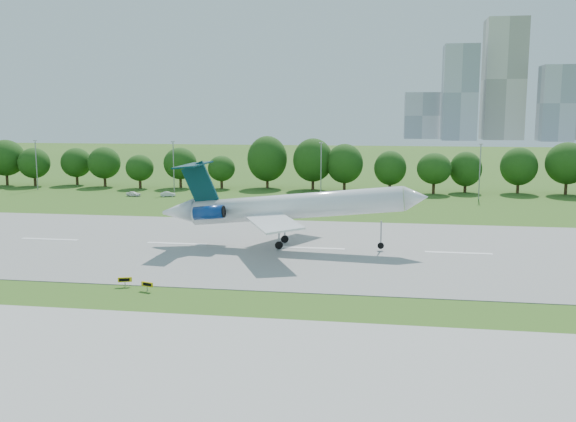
% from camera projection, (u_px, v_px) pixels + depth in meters
% --- Properties ---
extents(ground, '(600.00, 600.00, 0.00)m').
position_uv_depth(ground, '(101.00, 291.00, 69.17)').
color(ground, '#2E5616').
rests_on(ground, ground).
extents(runway, '(400.00, 45.00, 0.08)m').
position_uv_depth(runway, '(177.00, 244.00, 93.56)').
color(runway, gray).
rests_on(runway, ground).
extents(taxiway, '(400.00, 23.00, 0.08)m').
position_uv_depth(taxiway, '(3.00, 352.00, 51.60)').
color(taxiway, '#ADADA8').
rests_on(taxiway, ground).
extents(tree_line, '(288.40, 8.40, 10.40)m').
position_uv_depth(tree_line, '(265.00, 164.00, 157.98)').
color(tree_line, '#382314').
rests_on(tree_line, ground).
extents(light_poles, '(175.90, 0.25, 12.19)m').
position_uv_depth(light_poles, '(246.00, 167.00, 148.59)').
color(light_poles, gray).
rests_on(light_poles, ground).
extents(skyline, '(127.00, 52.00, 80.00)m').
position_uv_depth(skyline, '(496.00, 94.00, 430.08)').
color(skyline, '#B2B2B7').
rests_on(skyline, ground).
extents(airliner, '(38.17, 27.74, 11.97)m').
position_uv_depth(airliner, '(283.00, 206.00, 90.25)').
color(airliner, white).
rests_on(airliner, ground).
extents(taxi_sign_centre, '(1.50, 0.66, 1.07)m').
position_uv_depth(taxi_sign_centre, '(125.00, 280.00, 70.70)').
color(taxi_sign_centre, gray).
rests_on(taxi_sign_centre, ground).
extents(taxi_sign_right, '(1.44, 0.59, 1.03)m').
position_uv_depth(taxi_sign_right, '(147.00, 284.00, 68.96)').
color(taxi_sign_right, gray).
rests_on(taxi_sign_right, ground).
extents(service_vehicle_a, '(3.56, 2.34, 1.11)m').
position_uv_depth(service_vehicle_a, '(168.00, 194.00, 145.39)').
color(service_vehicle_a, silver).
rests_on(service_vehicle_a, ground).
extents(service_vehicle_b, '(3.56, 1.93, 1.15)m').
position_uv_depth(service_vehicle_b, '(133.00, 194.00, 145.84)').
color(service_vehicle_b, white).
rests_on(service_vehicle_b, ground).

